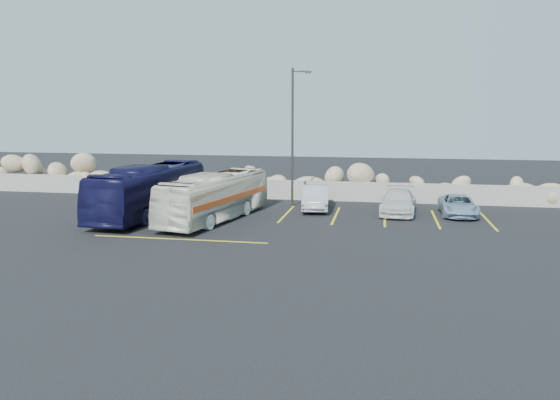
% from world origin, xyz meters
% --- Properties ---
extents(ground, '(90.00, 90.00, 0.00)m').
position_xyz_m(ground, '(0.00, 0.00, 0.00)').
color(ground, black).
rests_on(ground, ground).
extents(seawall, '(60.00, 0.40, 1.20)m').
position_xyz_m(seawall, '(0.00, 12.00, 0.60)').
color(seawall, '#98968B').
rests_on(seawall, ground).
extents(riprap_pile, '(54.00, 2.80, 2.60)m').
position_xyz_m(riprap_pile, '(0.00, 13.20, 1.30)').
color(riprap_pile, '#9B8966').
rests_on(riprap_pile, ground).
extents(parking_lines, '(18.16, 9.36, 0.01)m').
position_xyz_m(parking_lines, '(4.64, 5.57, 0.01)').
color(parking_lines, gold).
rests_on(parking_lines, ground).
extents(lamppost, '(1.14, 0.18, 8.00)m').
position_xyz_m(lamppost, '(2.56, 9.50, 4.30)').
color(lamppost, '#33302D').
rests_on(lamppost, ground).
extents(vintage_bus, '(3.77, 9.00, 2.44)m').
position_xyz_m(vintage_bus, '(-0.70, 4.71, 1.22)').
color(vintage_bus, silver).
rests_on(vintage_bus, ground).
extents(tour_coach, '(2.89, 9.93, 2.73)m').
position_xyz_m(tour_coach, '(-4.53, 5.24, 1.37)').
color(tour_coach, '#111037').
rests_on(tour_coach, ground).
extents(car_b, '(1.86, 4.26, 1.36)m').
position_xyz_m(car_b, '(3.99, 8.63, 0.68)').
color(car_b, silver).
rests_on(car_b, ground).
extents(car_c, '(2.14, 4.59, 1.30)m').
position_xyz_m(car_c, '(8.60, 8.29, 0.65)').
color(car_c, silver).
rests_on(car_c, ground).
extents(car_d, '(1.86, 3.96, 1.09)m').
position_xyz_m(car_d, '(11.77, 8.29, 0.55)').
color(car_d, '#7F9BB4').
rests_on(car_d, ground).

